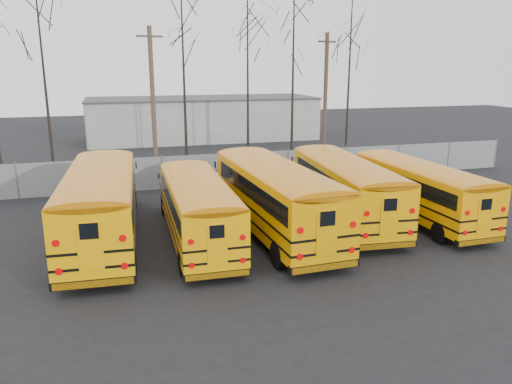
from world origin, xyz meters
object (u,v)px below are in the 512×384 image
object	(u,v)px
bus_c	(274,192)
bus_e	(418,186)
bus_d	(344,184)
bus_a	(101,199)
utility_pole_left	(153,101)
bus_b	(197,204)
utility_pole_right	(325,98)

from	to	relation	value
bus_c	bus_e	size ratio (longest dim) A/B	1.15
bus_d	bus_e	size ratio (longest dim) A/B	1.09
bus_a	utility_pole_left	world-z (taller)	utility_pole_left
bus_e	bus_a	bearing A→B (deg)	176.03
bus_d	bus_e	bearing A→B (deg)	-9.32
bus_c	utility_pole_left	size ratio (longest dim) A/B	1.21
bus_b	bus_c	bearing A→B (deg)	3.45
bus_e	bus_b	bearing A→B (deg)	-179.67
bus_d	utility_pole_right	size ratio (longest dim) A/B	1.16
bus_c	bus_d	world-z (taller)	bus_c
bus_d	bus_c	bearing A→B (deg)	-160.27
bus_c	bus_e	xyz separation A→B (m)	(7.32, 0.18, -0.24)
utility_pole_right	bus_d	bearing A→B (deg)	-129.62
bus_a	bus_b	bearing A→B (deg)	-11.48
bus_a	utility_pole_left	distance (m)	13.54
bus_b	utility_pole_left	size ratio (longest dim) A/B	1.05
bus_b	bus_a	bearing A→B (deg)	166.73
bus_b	utility_pole_left	bearing A→B (deg)	93.26
bus_d	utility_pole_left	distance (m)	15.12
bus_e	utility_pole_left	size ratio (longest dim) A/B	1.05
bus_c	utility_pole_left	world-z (taller)	utility_pole_left
utility_pole_left	utility_pole_right	world-z (taller)	utility_pole_left
bus_a	bus_d	world-z (taller)	bus_a
bus_a	bus_e	size ratio (longest dim) A/B	1.16
bus_b	bus_c	xyz separation A→B (m)	(3.39, 0.14, 0.24)
bus_a	bus_d	size ratio (longest dim) A/B	1.06
bus_b	bus_e	distance (m)	10.72
bus_a	bus_c	xyz separation A→B (m)	(7.23, -0.84, -0.02)
utility_pole_right	bus_e	bearing A→B (deg)	-115.63
bus_c	utility_pole_right	xyz separation A→B (m)	(8.80, 14.80, 3.00)
bus_e	bus_d	bearing A→B (deg)	164.65
bus_b	utility_pole_right	world-z (taller)	utility_pole_right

